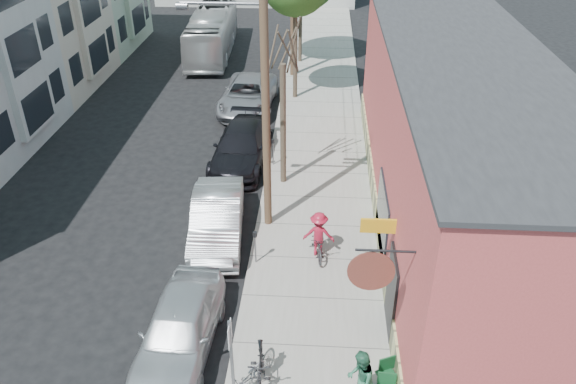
# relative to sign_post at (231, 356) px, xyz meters

# --- Properties ---
(ground) EXTENTS (120.00, 120.00, 0.00)m
(ground) POSITION_rel_sign_post_xyz_m (-2.35, 4.02, -1.83)
(ground) COLOR black
(sidewalk) EXTENTS (4.50, 58.00, 0.15)m
(sidewalk) POSITION_rel_sign_post_xyz_m (1.90, 15.02, -1.76)
(sidewalk) COLOR gray
(sidewalk) RESTS_ON ground
(cafe_building) EXTENTS (6.60, 20.20, 6.61)m
(cafe_building) POSITION_rel_sign_post_xyz_m (6.64, 9.01, 1.47)
(cafe_building) COLOR #BB4545
(cafe_building) RESTS_ON ground
(apartment_row) EXTENTS (6.30, 32.00, 9.00)m
(apartment_row) POSITION_rel_sign_post_xyz_m (-14.20, 18.02, 2.67)
(apartment_row) COLOR #A0B095
(apartment_row) RESTS_ON ground
(sign_post) EXTENTS (0.07, 0.45, 2.80)m
(sign_post) POSITION_rel_sign_post_xyz_m (0.00, 0.00, 0.00)
(sign_post) COLOR slate
(sign_post) RESTS_ON sidewalk
(parking_meter_near) EXTENTS (0.14, 0.14, 1.24)m
(parking_meter_near) POSITION_rel_sign_post_xyz_m (-0.10, 5.69, -0.85)
(parking_meter_near) COLOR slate
(parking_meter_near) RESTS_ON sidewalk
(parking_meter_far) EXTENTS (0.14, 0.14, 1.24)m
(parking_meter_far) POSITION_rel_sign_post_xyz_m (-0.10, 12.65, -0.85)
(parking_meter_far) COLOR slate
(parking_meter_far) RESTS_ON sidewalk
(utility_pole_near) EXTENTS (3.57, 0.28, 10.00)m
(utility_pole_near) POSITION_rel_sign_post_xyz_m (0.04, 8.08, 3.58)
(utility_pole_near) COLOR #503A28
(utility_pole_near) RESTS_ON sidewalk
(tree_bare) EXTENTS (0.24, 0.24, 5.10)m
(tree_bare) POSITION_rel_sign_post_xyz_m (0.45, 11.21, 0.87)
(tree_bare) COLOR #44392C
(tree_bare) RESTS_ON sidewalk
(patio_chair_a) EXTENTS (0.66, 0.66, 0.88)m
(patio_chair_a) POSITION_rel_sign_post_xyz_m (3.85, 0.72, -1.24)
(patio_chair_a) COLOR #134625
(patio_chair_a) RESTS_ON sidewalk
(patron_green) EXTENTS (0.80, 0.95, 1.72)m
(patron_green) POSITION_rel_sign_post_xyz_m (3.11, 0.18, -0.82)
(patron_green) COLOR #286649
(patron_green) RESTS_ON sidewalk
(cyclist) EXTENTS (1.12, 0.70, 1.67)m
(cyclist) POSITION_rel_sign_post_xyz_m (2.00, 6.28, -0.85)
(cyclist) COLOR maroon
(cyclist) RESTS_ON sidewalk
(cyclist_bike) EXTENTS (0.87, 1.88, 0.95)m
(cyclist_bike) POSITION_rel_sign_post_xyz_m (2.00, 6.28, -1.21)
(cyclist_bike) COLOR black
(cyclist_bike) RESTS_ON sidewalk
(parked_bike_a) EXTENTS (0.70, 2.02, 1.20)m
(parked_bike_a) POSITION_rel_sign_post_xyz_m (0.59, 0.62, -1.08)
(parked_bike_a) COLOR black
(parked_bike_a) RESTS_ON sidewalk
(parked_bike_b) EXTENTS (1.16, 1.62, 0.81)m
(parked_bike_b) POSITION_rel_sign_post_xyz_m (0.31, 0.40, -1.28)
(parked_bike_b) COLOR gray
(parked_bike_b) RESTS_ON sidewalk
(car_0) EXTENTS (2.10, 4.82, 1.61)m
(car_0) POSITION_rel_sign_post_xyz_m (-1.78, 1.83, -1.03)
(car_0) COLOR #B9BCC1
(car_0) RESTS_ON ground
(car_1) EXTENTS (2.24, 5.15, 1.65)m
(car_1) POSITION_rel_sign_post_xyz_m (-1.66, 7.20, -1.01)
(car_1) COLOR #ADB1B5
(car_1) RESTS_ON ground
(car_2) EXTENTS (2.56, 5.69, 1.62)m
(car_2) POSITION_rel_sign_post_xyz_m (-1.55, 12.99, -1.02)
(car_2) COLOR black
(car_2) RESTS_ON ground
(car_3) EXTENTS (2.96, 5.93, 1.61)m
(car_3) POSITION_rel_sign_post_xyz_m (-2.03, 19.18, -1.03)
(car_3) COLOR gray
(car_3) RESTS_ON ground
(bus) EXTENTS (3.07, 10.75, 2.96)m
(bus) POSITION_rel_sign_post_xyz_m (-5.65, 28.76, -0.35)
(bus) COLOR silver
(bus) RESTS_ON ground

